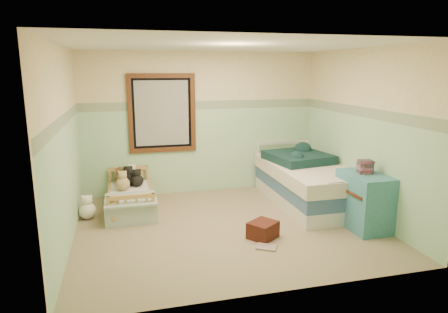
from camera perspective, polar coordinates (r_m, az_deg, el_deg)
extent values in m
cube|color=#71654D|center=(5.80, 0.46, -9.99)|extent=(4.20, 3.60, 0.02)
cube|color=silver|center=(5.38, 0.50, 15.70)|extent=(4.20, 3.60, 0.02)
cube|color=#CFBF87|center=(7.19, -3.22, 4.76)|extent=(4.20, 0.04, 2.50)
cube|color=#CFBF87|center=(3.78, 7.50, -2.24)|extent=(4.20, 0.04, 2.50)
cube|color=#CFBF87|center=(5.32, -21.94, 1.22)|extent=(0.04, 3.60, 2.50)
cube|color=#CFBF87|center=(6.32, 19.24, 3.05)|extent=(0.04, 3.60, 2.50)
cube|color=#A1CFA2|center=(7.26, -3.15, 0.83)|extent=(4.20, 0.01, 1.50)
cube|color=#436B44|center=(7.14, -3.23, 7.33)|extent=(4.20, 0.01, 0.15)
cube|color=#441D10|center=(7.02, -8.82, 6.10)|extent=(1.16, 0.06, 1.36)
cube|color=#B0AFA8|center=(7.03, -8.82, 6.11)|extent=(0.92, 0.01, 1.12)
cube|color=#C29247|center=(6.59, -13.17, -6.66)|extent=(0.69, 1.37, 0.18)
cube|color=white|center=(6.54, -13.23, -5.43)|extent=(0.63, 1.31, 0.12)
cube|color=#6599B4|center=(6.11, -13.16, -5.95)|extent=(0.74, 0.69, 0.03)
sphere|color=brown|center=(6.98, -14.63, -3.06)|extent=(0.19, 0.19, 0.19)
sphere|color=silver|center=(6.97, -12.99, -2.83)|extent=(0.22, 0.22, 0.22)
sphere|color=tan|center=(6.77, -14.20, -3.54)|extent=(0.18, 0.18, 0.18)
sphere|color=black|center=(6.77, -12.26, -3.36)|extent=(0.20, 0.20, 0.20)
sphere|color=white|center=(6.37, -18.88, -7.33)|extent=(0.25, 0.25, 0.25)
sphere|color=tan|center=(6.01, -15.40, -8.16)|extent=(0.27, 0.27, 0.27)
cube|color=silver|center=(6.84, 11.78, -5.68)|extent=(1.08, 2.16, 0.22)
cube|color=navy|center=(6.78, 11.86, -3.91)|extent=(1.08, 2.16, 0.22)
cube|color=silver|center=(6.72, 11.94, -2.10)|extent=(1.13, 2.21, 0.22)
cube|color=#0E2C2F|center=(6.92, 10.55, -0.10)|extent=(1.06, 1.11, 0.14)
cube|color=teal|center=(5.95, 19.35, -6.01)|extent=(0.49, 0.78, 0.78)
cube|color=brown|center=(5.85, 19.49, -1.39)|extent=(0.21, 0.18, 0.19)
cube|color=maroon|center=(5.41, 5.56, -10.37)|extent=(0.47, 0.46, 0.22)
cube|color=orange|center=(5.17, 6.08, -12.71)|extent=(0.31, 0.29, 0.02)
sphere|color=black|center=(6.89, -13.42, -3.06)|extent=(0.22, 0.22, 0.22)
sphere|color=white|center=(6.97, -13.80, -3.15)|extent=(0.16, 0.16, 0.16)
sphere|color=brown|center=(6.97, -14.22, -2.99)|extent=(0.20, 0.20, 0.20)
sphere|color=black|center=(6.87, -13.20, -3.26)|extent=(0.18, 0.18, 0.18)
sphere|color=tan|center=(6.60, -14.22, -3.79)|extent=(0.22, 0.22, 0.22)
sphere|color=brown|center=(6.96, -13.36, -3.16)|extent=(0.16, 0.16, 0.16)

